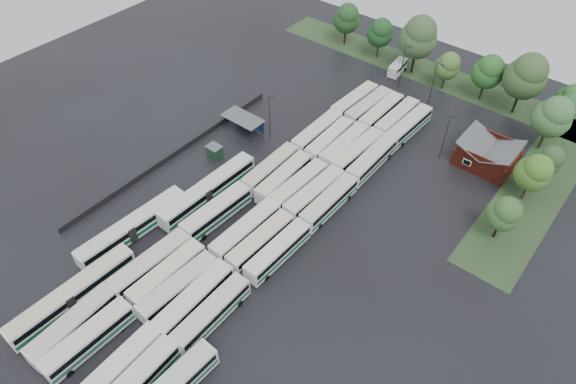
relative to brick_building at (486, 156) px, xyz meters
The scene contains 60 objects.
ground 49.08m from the brick_building, 119.30° to the right, with size 160.00×160.00×0.00m, color black.
brick_building is the anchor object (origin of this frame).
wash_shed 46.14m from the brick_building, 153.27° to the right, with size 8.20×4.20×3.58m.
utility_hut 50.26m from the brick_building, 143.11° to the right, with size 2.70×2.20×2.62m.
grass_strip_north 31.19m from the brick_building, 134.96° to the left, with size 80.00×10.00×0.01m, color #273F1F.
grass_strip_east 10.17m from the brick_building, ahead, with size 10.00×50.00×0.01m, color #273F1F.
west_fence 57.83m from the brick_building, 143.04° to the right, with size 0.10×50.00×1.20m, color #2D2D30.
bus_r0c0 74.23m from the brick_building, 112.61° to the right, with size 3.46×13.32×3.67m.
bus_r0c1 72.99m from the brick_building, 110.29° to the right, with size 2.99×13.06×3.62m.
bus_r0c3 70.99m from the brick_building, 105.43° to the right, with size 3.28×13.05×3.60m.
bus_r0c4 70.39m from the brick_building, 102.93° to the right, with size 3.44×13.42×3.70m.
bus_r1c0 62.06m from the brick_building, 117.25° to the right, with size 3.34×13.57×3.75m.
bus_r1c1 60.39m from the brick_building, 114.64° to the right, with size 2.80×12.97×3.61m.
bus_r1c2 59.70m from the brick_building, 111.76° to the right, with size 3.28×13.21×3.65m.
bus_r1c3 58.55m from the brick_building, 108.81° to the right, with size 3.33×13.57×3.75m.
bus_r1c4 57.53m from the brick_building, 105.65° to the right, with size 3.02×13.09×3.63m.
bus_r2c0 50.24m from the brick_building, 124.48° to the right, with size 3.37×13.53×3.74m.
bus_r2c2 46.88m from the brick_building, 117.88° to the right, with size 3.07×13.56×3.76m.
bus_r2c3 45.58m from the brick_building, 114.23° to the right, with size 3.02×12.96×3.59m.
bus_r2c4 44.07m from the brick_building, 110.49° to the right, with size 2.87×12.80×3.56m.
bus_r3c0 39.72m from the brick_building, 135.73° to the right, with size 3.08×13.02×3.61m.
bus_r3c1 37.71m from the brick_building, 131.71° to the right, with size 3.26×13.22×3.65m.
bus_r3c2 35.65m from the brick_building, 127.77° to the right, with size 3.10×13.15×3.64m.
bus_r3c3 33.55m from the brick_building, 123.69° to the right, with size 3.22×13.36×3.70m.
bus_r3c4 31.94m from the brick_building, 119.01° to the right, with size 2.79×13.08×3.64m.
bus_r4c0 31.58m from the brick_building, 153.49° to the right, with size 3.02×13.20×3.66m.
bus_r4c1 28.97m from the brick_building, 149.80° to the right, with size 3.16×12.88×3.56m.
bus_r4c2 26.12m from the brick_building, 147.07° to the right, with size 2.91×13.02×3.61m.
bus_r4c3 23.71m from the brick_building, 143.14° to the right, with size 3.31×13.42×3.71m.
bus_r4c4 21.26m from the brick_building, 137.77° to the right, with size 3.07×13.38×3.71m.
bus_r5c0 28.53m from the brick_building, behind, with size 3.28×13.10×3.62m.
bus_r5c1 25.24m from the brick_building, behind, with size 3.25×13.06×3.61m.
bus_r5c2 22.15m from the brick_building, behind, with size 2.75×12.88×3.58m.
bus_r5c3 18.73m from the brick_building, behind, with size 2.92×12.91×3.58m.
bus_r5c4 15.63m from the brick_building, behind, with size 3.18×13.13×3.63m.
artic_bus_west_a 73.46m from the brick_building, 116.61° to the right, with size 3.29×19.65×3.63m.
artic_bus_west_b 50.98m from the brick_building, 130.54° to the right, with size 3.28×20.15×3.73m.
artic_bus_west_c 63.64m from the brick_building, 124.93° to the right, with size 3.77×19.70×3.63m.
minibus 33.55m from the brick_building, 149.10° to the left, with size 2.91×6.33×2.67m.
tree_north_0 50.56m from the brick_building, 155.51° to the left, with size 6.40×6.40×10.60m.
tree_north_1 41.74m from the brick_building, 150.48° to the left, with size 6.04×6.04×10.00m.
tree_north_2 33.40m from the brick_building, 143.27° to the left, with size 8.46×8.46×14.01m.
tree_north_3 25.46m from the brick_building, 134.58° to the left, with size 5.50×5.49×9.09m.
tree_north_4 22.13m from the brick_building, 116.10° to the left, with size 6.45×6.45×10.69m.
tree_north_5 20.37m from the brick_building, 96.19° to the left, with size 8.35×8.35×13.83m.
tree_north_6 23.00m from the brick_building, 72.92° to the left, with size 5.53×5.53×9.16m.
tree_east_0 18.60m from the brick_building, 61.09° to the right, with size 5.39×5.39×8.92m.
tree_east_1 11.06m from the brick_building, 26.73° to the right, with size 5.97×5.97×9.89m.
tree_east_2 10.41m from the brick_building, ahead, with size 5.02×5.01×8.30m.
tree_east_3 13.91m from the brick_building, 59.72° to the left, with size 7.14×7.14×11.82m.
tree_east_4 20.95m from the brick_building, 70.46° to the left, with size 5.12×5.09×8.43m.
lamp_post_ne 8.92m from the brick_building, 152.61° to the right, with size 1.54×0.30×9.99m.
lamp_post_nw 40.83m from the brick_building, 151.87° to the right, with size 1.55×0.30×10.04m.
lamp_post_back_w 28.36m from the brick_building, 154.16° to the left, with size 1.61×0.31×10.45m.
lamp_post_back_e 20.77m from the brick_building, 147.50° to the left, with size 1.52×0.30×9.85m.
puddle_0 69.64m from the brick_building, 114.46° to the right, with size 4.31×4.31×0.01m, color black.
puddle_1 66.49m from the brick_building, 103.37° to the right, with size 3.49×3.49×0.01m, color black.
puddle_2 53.11m from the brick_building, 126.86° to the right, with size 6.29×6.29×0.01m, color black.
puddle_3 47.41m from the brick_building, 112.44° to the right, with size 3.05×3.05×0.01m, color black.
puddle_4 64.31m from the brick_building, 100.38° to the right, with size 2.63×2.63×0.01m, color black.
Camera 1 is at (40.90, -35.85, 63.24)m, focal length 32.00 mm.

